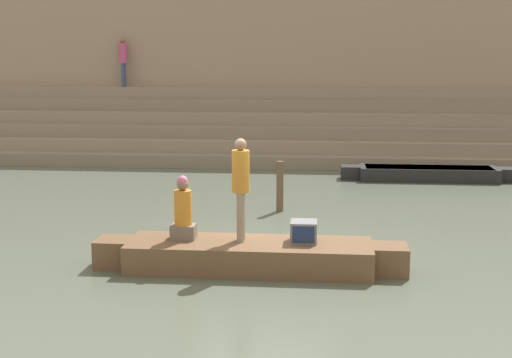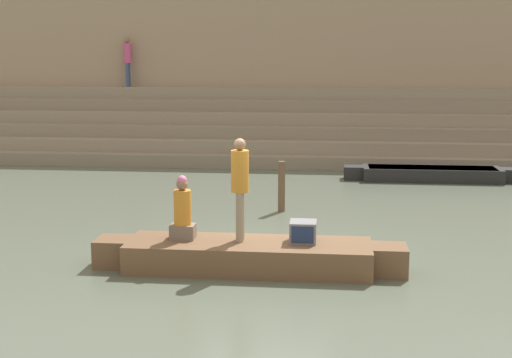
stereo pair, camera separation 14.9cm
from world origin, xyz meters
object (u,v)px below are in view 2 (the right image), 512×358
object	(u,v)px
person_standing	(240,181)
moored_boat_shore	(432,173)
rowboat_main	(249,255)
person_on_steps	(128,58)
person_rowing	(183,212)
tv_set	(303,232)
mooring_post	(282,186)

from	to	relation	value
person_standing	moored_boat_shore	bearing A→B (deg)	57.40
rowboat_main	person_on_steps	distance (m)	15.58
rowboat_main	person_rowing	bearing A→B (deg)	171.16
tv_set	mooring_post	size ratio (longest dim) A/B	0.39
person_rowing	tv_set	size ratio (longest dim) A/B	2.41
person_rowing	person_on_steps	world-z (taller)	person_on_steps
moored_boat_shore	tv_set	bearing A→B (deg)	-115.63
person_rowing	moored_boat_shore	size ratio (longest dim) A/B	0.22
person_rowing	person_on_steps	distance (m)	14.91
person_rowing	rowboat_main	bearing A→B (deg)	0.50
rowboat_main	person_standing	distance (m)	1.30
moored_boat_shore	person_on_steps	xyz separation A→B (m)	(-10.47, 4.68, 3.32)
person_on_steps	mooring_post	bearing A→B (deg)	32.45
moored_boat_shore	rowboat_main	bearing A→B (deg)	-120.34
person_rowing	person_on_steps	bearing A→B (deg)	115.65
tv_set	moored_boat_shore	distance (m)	9.81
tv_set	person_on_steps	xyz separation A→B (m)	(-7.04, 13.85, 2.86)
moored_boat_shore	mooring_post	bearing A→B (deg)	-136.96
moored_boat_shore	mooring_post	size ratio (longest dim) A/B	4.26
rowboat_main	moored_boat_shore	bearing A→B (deg)	61.54
person_standing	moored_boat_shore	size ratio (longest dim) A/B	0.35
person_rowing	moored_boat_shore	xyz separation A→B (m)	(5.55, 9.16, -0.76)
person_standing	moored_boat_shore	distance (m)	10.34
person_standing	mooring_post	distance (m)	4.71
person_standing	person_rowing	xyz separation A→B (m)	(-1.03, 0.04, -0.58)
person_rowing	person_on_steps	size ratio (longest dim) A/B	0.63
rowboat_main	tv_set	distance (m)	1.03
mooring_post	person_on_steps	xyz separation A→B (m)	(-6.34, 9.29, 2.93)
person_standing	person_on_steps	bearing A→B (deg)	106.77
person_rowing	mooring_post	bearing A→B (deg)	78.69
person_standing	moored_boat_shore	xyz separation A→B (m)	(4.53, 9.20, -1.34)
rowboat_main	person_rowing	world-z (taller)	person_rowing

